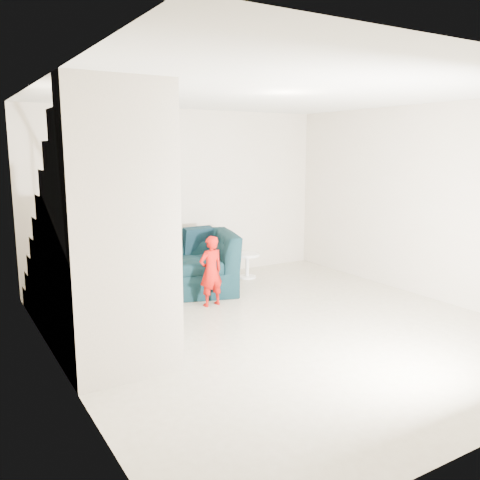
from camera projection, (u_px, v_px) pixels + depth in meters
name	position (u px, v px, depth m)	size (l,w,h in m)	color
floor	(281.00, 327.00, 6.05)	(5.50, 5.50, 0.00)	tan
ceiling	(285.00, 92.00, 5.57)	(5.50, 5.50, 0.00)	silver
back_wall	(182.00, 195.00, 8.12)	(5.00, 5.00, 0.00)	#C0B29C
left_wall	(56.00, 233.00, 4.53)	(5.50, 5.50, 0.00)	#C0B29C
right_wall	(428.00, 202.00, 7.08)	(5.50, 5.50, 0.00)	#C0B29C
armchair	(189.00, 262.00, 7.49)	(1.34, 1.17, 0.87)	black
toddler	(211.00, 271.00, 6.78)	(0.35, 0.23, 0.95)	#8C0408
side_table	(247.00, 261.00, 8.29)	(0.41, 0.41, 0.41)	white
staircase	(97.00, 259.00, 5.33)	(1.02, 3.03, 3.62)	#ADA089
cushion	(197.00, 241.00, 7.86)	(0.46, 0.13, 0.44)	black
throw	(154.00, 260.00, 7.15)	(0.05, 0.51, 0.57)	black
phone	(217.00, 245.00, 6.74)	(0.02, 0.05, 0.10)	black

